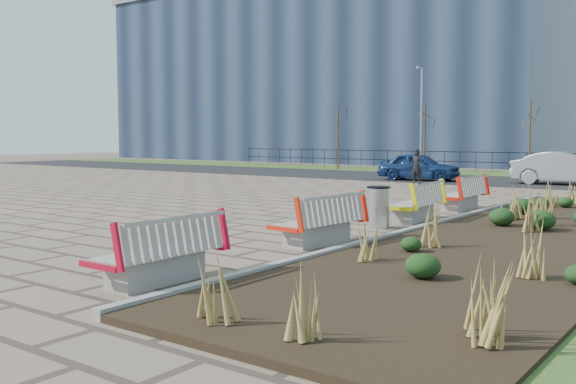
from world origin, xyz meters
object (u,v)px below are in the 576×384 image
Objects in this scene: bench_a at (156,250)px; car_silver at (564,168)px; bench_c at (414,202)px; bench_d at (460,193)px; litter_bin at (378,208)px; pedestrian at (417,167)px; bench_b at (317,220)px; car_blue at (419,167)px; lamp_west at (421,121)px.

car_silver is at bearing 89.75° from bench_a.
car_silver is (-0.00, 15.03, 0.24)m from bench_c.
litter_bin is (-0.13, -4.67, -0.02)m from bench_d.
bench_d is 11.96m from car_silver.
bench_c is 1.61m from litter_bin.
bench_a and bench_d have the same top height.
bench_b is at bearing -70.47° from pedestrian.
car_blue is (-0.97, 2.31, -0.11)m from pedestrian.
car_silver is (-0.00, 23.58, 0.24)m from bench_a.
bench_b is 1.33× the size of pedestrian.
bench_b is 19.38m from car_silver.
lamp_west is at bearing 55.76° from car_silver.
bench_a is at bearing -94.01° from bench_c.
car_blue is 6.90m from lamp_west.
pedestrian is (-5.21, 13.08, 0.31)m from litter_bin.
bench_d is 2.18× the size of litter_bin.
bench_c is 0.54× the size of car_blue.
bench_b and bench_d have the same top height.
car_silver is (6.32, 1.25, 0.06)m from car_blue.
bench_d is at bearing -61.57° from lamp_west.
car_blue is 0.89× the size of car_silver.
litter_bin is (-0.13, 2.74, -0.02)m from bench_b.
bench_d is 0.35× the size of lamp_west.
bench_c is 12.66m from pedestrian.
bench_a is 6.95m from litter_bin.
pedestrian is 0.26× the size of lamp_west.
car_blue is (-6.32, 22.34, 0.18)m from bench_a.
litter_bin is 23.21m from lamp_west.
pedestrian reaches higher than car_blue.
lamp_west reaches higher than car_silver.
lamp_west is at bearing 114.83° from pedestrian.
bench_c is 0.35× the size of lamp_west.
bench_d is (0.00, 11.62, 0.00)m from bench_a.
lamp_west reaches higher than bench_a.
car_silver is at bearing 34.49° from pedestrian.
pedestrian is at bearing -66.03° from lamp_west.
bench_c is (0.00, 4.35, 0.00)m from bench_b.
bench_b is 0.48× the size of car_silver.
bench_a is 4.21m from bench_b.
bench_c is at bearing 85.24° from litter_bin.
bench_a and bench_b have the same top height.
bench_b is 2.75m from litter_bin.
lamp_west is (-9.00, 16.62, 2.54)m from bench_d.
bench_d is (0.00, 3.07, 0.00)m from bench_c.
bench_d is 4.67m from litter_bin.
pedestrian reaches higher than bench_d.
car_blue is at bearing 113.75° from pedestrian.
lamp_west is at bearing 110.55° from bench_c.
bench_b is 4.35m from bench_c.
car_silver is at bearing 86.00° from bench_c.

